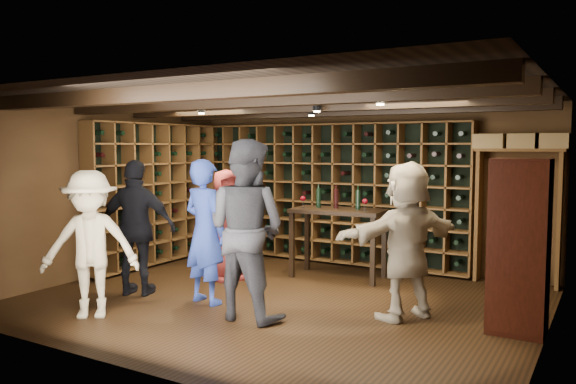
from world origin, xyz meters
The scene contains 13 objects.
ground centered at (0.00, 0.00, 0.00)m, with size 6.00×6.00×0.00m, color black.
room_shell centered at (0.00, 0.05, 2.42)m, with size 6.00×6.00×6.00m.
wine_rack_back centered at (-0.52, 2.33, 1.15)m, with size 4.65×0.30×2.20m.
wine_rack_left centered at (-2.83, 0.82, 1.15)m, with size 0.30×2.65×2.20m.
crate_shelf centered at (2.41, 2.32, 1.57)m, with size 1.20×0.32×2.07m.
display_cabinet centered at (2.71, 0.20, 0.86)m, with size 0.55×0.50×1.75m.
man_blue_shirt centered at (-0.72, -0.55, 0.87)m, with size 0.64×0.42×1.75m, color navy.
man_grey_suit centered at (0.05, -0.79, 0.99)m, with size 0.96×0.75×1.98m, color black.
guest_red_floral centered at (-1.21, 0.56, 0.79)m, with size 0.77×0.50×1.58m, color maroon.
guest_woman_black centered at (-1.70, -0.70, 0.87)m, with size 1.01×0.42×1.73m, color black.
guest_khaki centered at (-1.46, -1.65, 0.82)m, with size 1.06×0.61×1.64m, color #9B8B6B.
guest_beige centered at (1.58, 0.09, 0.87)m, with size 1.62×0.51×1.74m, color gray.
tasting_table centered at (0.10, 1.45, 0.87)m, with size 1.38×0.77×1.28m.
Camera 1 is at (3.53, -5.83, 1.90)m, focal length 35.00 mm.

